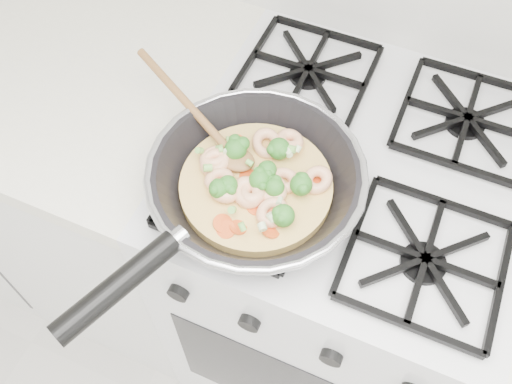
% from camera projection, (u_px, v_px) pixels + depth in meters
% --- Properties ---
extents(stove, '(0.60, 0.60, 0.92)m').
position_uv_depth(stove, '(330.00, 270.00, 1.33)').
color(stove, white).
rests_on(stove, ground).
extents(counter_left, '(1.00, 0.60, 0.90)m').
position_uv_depth(counter_left, '(50.00, 163.00, 1.51)').
color(counter_left, white).
rests_on(counter_left, ground).
extents(skillet, '(0.45, 0.51, 0.09)m').
position_uv_depth(skillet, '(253.00, 182.00, 0.86)').
color(skillet, black).
rests_on(skillet, stove).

